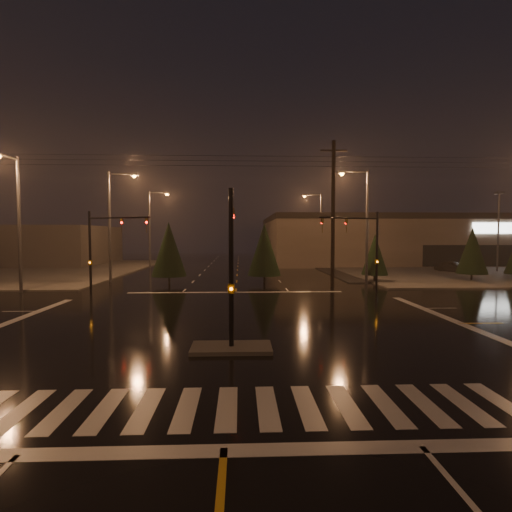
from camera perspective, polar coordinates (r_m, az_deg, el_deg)
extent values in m
plane|color=black|center=(19.20, -3.27, -9.89)|extent=(140.00, 140.00, 0.00)
cube|color=#403E39|center=(57.19, 28.98, -1.61)|extent=(36.00, 36.00, 0.12)
cube|color=#403E39|center=(15.31, -3.53, -12.95)|extent=(3.00, 1.60, 0.15)
cube|color=beige|center=(10.62, -4.15, -20.75)|extent=(15.00, 2.60, 0.01)
cube|color=beige|center=(8.83, -4.62, -25.98)|extent=(16.00, 0.50, 0.01)
cube|color=beige|center=(30.02, -2.91, -5.19)|extent=(16.00, 0.50, 0.01)
cube|color=brown|center=(73.42, 25.91, 2.09)|extent=(60.00, 28.00, 7.00)
cube|color=black|center=(73.46, 25.96, 4.66)|extent=(60.20, 28.20, 0.80)
cube|color=white|center=(61.36, 32.18, 3.40)|extent=(9.00, 0.20, 1.40)
cube|color=black|center=(61.45, 32.06, 0.04)|extent=(22.00, 0.15, 2.80)
cube|color=#433E3B|center=(70.26, -32.49, 1.32)|extent=(30.00, 18.00, 5.60)
cylinder|color=black|center=(14.77, -3.57, -1.98)|extent=(0.18, 0.18, 6.00)
cylinder|color=black|center=(17.01, -3.42, 7.11)|extent=(0.12, 4.50, 0.12)
imported|color=#594707|center=(19.03, -3.30, 6.52)|extent=(0.16, 0.20, 1.00)
cube|color=#594707|center=(14.85, -3.56, -4.67)|extent=(0.25, 0.18, 0.35)
cylinder|color=black|center=(30.96, 16.89, 0.50)|extent=(0.18, 0.18, 6.00)
cylinder|color=black|center=(29.44, 13.17, 5.30)|extent=(4.74, 1.82, 0.12)
imported|color=#594707|center=(28.20, 9.43, 5.34)|extent=(0.24, 0.22, 1.00)
cube|color=#594707|center=(31.00, 16.87, -0.79)|extent=(0.25, 0.18, 0.35)
cylinder|color=black|center=(31.18, -22.61, 0.42)|extent=(0.18, 0.18, 6.00)
cylinder|color=black|center=(29.62, -19.01, 5.20)|extent=(4.74, 1.82, 0.12)
imported|color=#594707|center=(28.34, -15.34, 5.26)|extent=(0.24, 0.22, 1.00)
cube|color=#594707|center=(31.22, -22.59, -0.87)|extent=(0.25, 0.18, 0.35)
cylinder|color=#38383A|center=(38.58, -20.20, 3.89)|extent=(0.24, 0.24, 10.00)
cylinder|color=#38383A|center=(38.62, -18.60, 11.06)|extent=(2.40, 0.14, 0.14)
cube|color=#38383A|center=(38.32, -16.99, 11.08)|extent=(0.70, 0.30, 0.18)
sphere|color=#FF9A2D|center=(38.30, -16.99, 10.88)|extent=(0.32, 0.32, 0.32)
cylinder|color=#38383A|center=(54.03, -14.97, 3.66)|extent=(0.24, 0.24, 10.00)
cylinder|color=#38383A|center=(54.06, -13.78, 8.78)|extent=(2.40, 0.14, 0.14)
cube|color=#38383A|center=(53.85, -12.62, 8.76)|extent=(0.70, 0.30, 0.18)
sphere|color=#FF9A2D|center=(53.83, -12.62, 8.62)|extent=(0.32, 0.32, 0.32)
cylinder|color=#38383A|center=(36.47, 15.58, 4.02)|extent=(0.24, 0.24, 10.00)
cylinder|color=#38383A|center=(36.54, 13.86, 11.60)|extent=(2.40, 0.14, 0.14)
cube|color=#38383A|center=(36.24, 12.15, 11.61)|extent=(0.70, 0.30, 0.18)
sphere|color=#FF9A2D|center=(36.22, 12.15, 11.41)|extent=(0.32, 0.32, 0.32)
cylinder|color=#38383A|center=(55.85, 9.27, 3.70)|extent=(0.24, 0.24, 10.00)
cylinder|color=#38383A|center=(55.89, 8.09, 8.64)|extent=(2.40, 0.14, 0.14)
cube|color=#38383A|center=(55.70, 6.96, 8.61)|extent=(0.70, 0.30, 0.18)
sphere|color=#FF9A2D|center=(55.68, 6.96, 8.48)|extent=(0.32, 0.32, 0.32)
cylinder|color=#38383A|center=(34.35, -30.75, 3.78)|extent=(0.24, 0.24, 10.00)
cylinder|color=#38383A|center=(33.75, -31.96, 11.96)|extent=(0.14, 2.40, 0.14)
cylinder|color=black|center=(33.64, 10.95, 5.88)|extent=(0.32, 0.32, 12.00)
cube|color=black|center=(34.31, 11.04, 14.58)|extent=(2.20, 0.12, 0.12)
cylinder|color=black|center=(37.77, 16.57, -3.10)|extent=(0.18, 0.18, 0.70)
cone|color=black|center=(37.60, 16.62, 0.23)|extent=(2.36, 2.36, 3.69)
cylinder|color=black|center=(42.27, 28.41, -2.70)|extent=(0.18, 0.18, 0.70)
cone|color=black|center=(42.11, 28.50, 0.69)|extent=(2.75, 2.75, 4.30)
cylinder|color=black|center=(35.74, -12.29, -3.38)|extent=(0.18, 0.18, 0.70)
cone|color=black|center=(35.54, -12.34, 0.96)|extent=(3.02, 3.02, 4.72)
cylinder|color=black|center=(35.53, 1.19, -3.35)|extent=(0.18, 0.18, 0.70)
cone|color=black|center=(35.34, 1.19, 0.94)|extent=(2.96, 2.96, 4.62)
imported|color=black|center=(50.76, 26.30, -1.38)|extent=(3.38, 4.25, 1.36)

